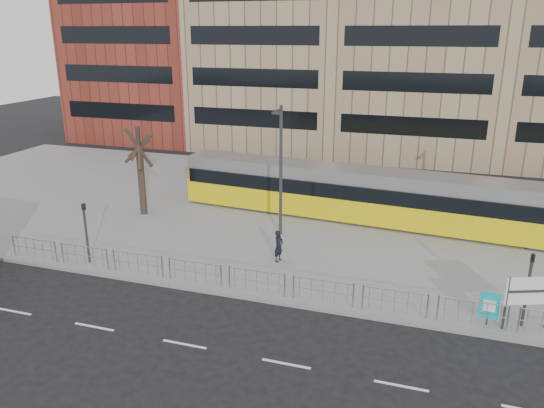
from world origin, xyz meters
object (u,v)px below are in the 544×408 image
(pedestrian, at_px, (279,246))
(tram, at_px, (396,199))
(ad_panel, at_px, (489,306))
(bare_tree, at_px, (137,122))
(lamp_post_west, at_px, (281,166))
(traffic_light_west, at_px, (85,225))
(traffic_light_east, at_px, (529,281))
(station_sign, at_px, (529,293))

(pedestrian, bearing_deg, tram, -19.20)
(ad_panel, bearing_deg, bare_tree, 162.12)
(lamp_post_west, relative_size, bare_tree, 0.92)
(tram, bearing_deg, bare_tree, -164.10)
(tram, height_order, traffic_light_west, tram)
(pedestrian, height_order, traffic_light_west, traffic_light_west)
(ad_panel, height_order, traffic_light_west, traffic_light_west)
(tram, distance_m, bare_tree, 16.19)
(traffic_light_east, relative_size, lamp_post_west, 0.42)
(ad_panel, bearing_deg, tram, 116.68)
(pedestrian, xyz_separation_m, traffic_light_east, (10.98, -2.96, 1.16))
(ad_panel, distance_m, bare_tree, 21.96)
(station_sign, distance_m, traffic_light_east, 0.48)
(tram, relative_size, traffic_light_east, 8.80)
(station_sign, distance_m, ad_panel, 1.54)
(pedestrian, relative_size, traffic_light_east, 0.53)
(pedestrian, distance_m, traffic_light_west, 9.61)
(tram, bearing_deg, traffic_light_west, -138.79)
(tram, xyz_separation_m, traffic_light_west, (-14.07, -10.31, 0.37))
(station_sign, distance_m, traffic_light_west, 20.09)
(traffic_light_east, distance_m, lamp_post_west, 13.79)
(pedestrian, bearing_deg, bare_tree, 82.90)
(station_sign, relative_size, traffic_light_east, 0.71)
(station_sign, bearing_deg, bare_tree, 139.84)
(lamp_post_west, height_order, bare_tree, bare_tree)
(station_sign, distance_m, pedestrian, 11.49)
(pedestrian, bearing_deg, lamp_post_west, 31.40)
(pedestrian, bearing_deg, traffic_light_west, 124.19)
(traffic_light_west, xyz_separation_m, bare_tree, (-1.27, 7.35, 3.87))
(ad_panel, xyz_separation_m, traffic_light_west, (-18.72, 0.24, 1.15))
(tram, bearing_deg, traffic_light_east, -54.79)
(traffic_light_west, bearing_deg, bare_tree, 113.34)
(tram, relative_size, lamp_post_west, 3.72)
(station_sign, xyz_separation_m, bare_tree, (-21.35, 7.40, 4.32))
(station_sign, bearing_deg, lamp_post_west, 130.09)
(lamp_post_west, bearing_deg, pedestrian, -74.13)
(ad_panel, xyz_separation_m, bare_tree, (-19.98, 7.59, 5.01))
(pedestrian, relative_size, traffic_light_west, 0.53)
(pedestrian, height_order, traffic_light_east, traffic_light_east)
(traffic_light_east, distance_m, bare_tree, 22.82)
(pedestrian, distance_m, bare_tree, 12.25)
(station_sign, relative_size, lamp_post_west, 0.30)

